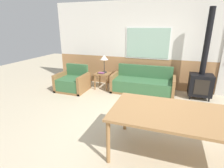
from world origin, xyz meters
TOP-DOWN VIEW (x-y plane):
  - ground_plane at (0.00, 0.00)m, footprint 16.00×16.00m
  - wall_back at (-0.02, 2.63)m, footprint 7.20×0.09m
  - couch at (-0.44, 2.07)m, footprint 1.86×0.76m
  - armchair at (-2.57, 1.56)m, footprint 0.90×0.80m
  - side_table at (-1.73, 2.04)m, footprint 0.46×0.46m
  - table_lamp at (-1.71, 2.12)m, footprint 0.26×0.26m
  - book_stack at (-1.76, 1.97)m, footprint 0.23×0.14m
  - dining_table at (0.54, -0.53)m, footprint 2.07×1.07m
  - wood_stove at (1.15, 2.16)m, footprint 0.60×0.48m

SIDE VIEW (x-z plane):
  - ground_plane at x=0.00m, z-range 0.00..0.00m
  - armchair at x=-2.57m, z-range -0.14..0.64m
  - couch at x=-0.44m, z-range -0.15..0.64m
  - side_table at x=-1.73m, z-range 0.16..0.67m
  - book_stack at x=-1.76m, z-range 0.51..0.55m
  - wood_stove at x=1.15m, z-range -0.60..1.81m
  - dining_table at x=0.54m, z-range 0.31..1.06m
  - table_lamp at x=-1.71m, z-range 0.69..1.26m
  - wall_back at x=-0.02m, z-range 0.00..2.70m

